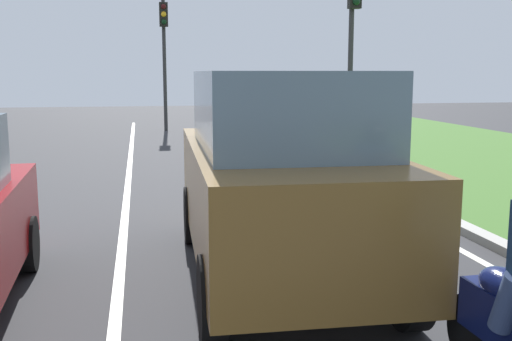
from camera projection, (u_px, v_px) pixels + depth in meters
The scene contains 7 objects.
ground_plane at pixel (163, 187), 11.99m from camera, with size 60.00×60.00×0.00m, color #2D2D30.
lane_line_center at pixel (128, 189), 11.85m from camera, with size 0.12×32.00×0.01m, color silver.
lane_line_right_edge at pixel (336, 181), 12.66m from camera, with size 0.12×32.00×0.01m, color silver.
curb_right at pixel (358, 178), 12.75m from camera, with size 0.24×48.00×0.12m, color #9E9B93.
car_suv_ahead at pixel (280, 175), 6.52m from camera, with size 2.10×4.56×2.28m.
traffic_light_near_right at pixel (353, 28), 15.99m from camera, with size 0.32×0.50×5.06m.
traffic_light_far_median at pixel (164, 41), 23.04m from camera, with size 0.32×0.50×5.11m.
Camera 1 is at (-0.42, 2.09, 2.27)m, focal length 42.14 mm.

